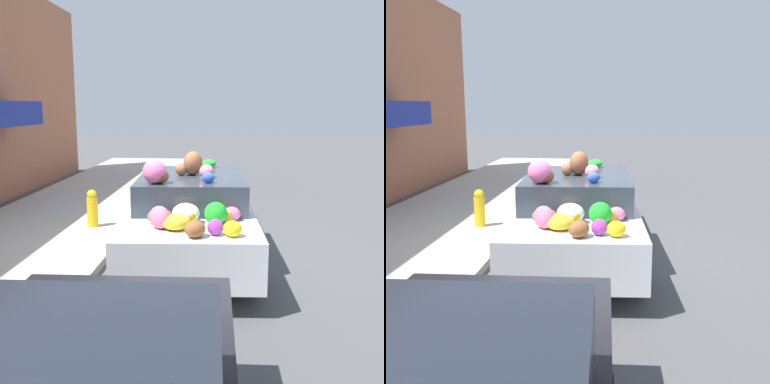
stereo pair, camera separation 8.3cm
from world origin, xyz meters
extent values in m
plane|color=#4C4C4F|center=(0.00, 0.00, 0.00)|extent=(60.00, 60.00, 0.00)
cube|color=#B2ADA3|center=(0.00, 2.70, 0.06)|extent=(24.00, 3.20, 0.13)
cylinder|color=gold|center=(1.06, 1.80, 0.40)|extent=(0.20, 0.20, 0.55)
sphere|color=gold|center=(1.06, 1.80, 0.74)|extent=(0.18, 0.18, 0.18)
cube|color=silver|center=(0.00, -0.15, 0.59)|extent=(4.66, 2.04, 0.60)
cube|color=#333D47|center=(-0.18, -0.16, 1.11)|extent=(2.14, 1.67, 0.42)
cylinder|color=black|center=(1.36, 0.74, 0.29)|extent=(0.59, 0.22, 0.58)
cylinder|color=black|center=(1.46, -0.87, 0.29)|extent=(0.59, 0.22, 0.58)
cylinder|color=black|center=(-1.46, 0.56, 0.29)|extent=(0.59, 0.22, 0.58)
cylinder|color=black|center=(-1.36, -1.05, 0.29)|extent=(0.59, 0.22, 0.58)
ellipsoid|color=pink|center=(-1.26, -0.77, 0.99)|extent=(0.18, 0.24, 0.19)
ellipsoid|color=#EBA20E|center=(-1.38, -0.23, 1.01)|extent=(0.40, 0.33, 0.23)
ellipsoid|color=brown|center=(-1.47, 0.12, 0.99)|extent=(0.30, 0.36, 0.19)
ellipsoid|color=brown|center=(-2.02, -0.36, 0.99)|extent=(0.34, 0.31, 0.19)
ellipsoid|color=yellow|center=(-1.96, -0.78, 0.99)|extent=(0.29, 0.30, 0.19)
ellipsoid|color=brown|center=(-0.95, 0.21, 1.42)|extent=(0.32, 0.33, 0.20)
sphere|color=green|center=(-1.46, -0.57, 1.04)|extent=(0.40, 0.40, 0.29)
sphere|color=#90573D|center=(-0.22, -0.01, 1.41)|extent=(0.27, 0.27, 0.19)
ellipsoid|color=orange|center=(1.26, 0.41, 1.01)|extent=(0.31, 0.30, 0.23)
ellipsoid|color=yellow|center=(-1.73, -0.11, 0.99)|extent=(0.42, 0.44, 0.19)
ellipsoid|color=pink|center=(-0.42, -0.40, 1.41)|extent=(0.29, 0.29, 0.20)
ellipsoid|color=green|center=(0.61, -0.38, 1.39)|extent=(0.35, 0.34, 0.14)
sphere|color=#AE26CA|center=(1.58, 0.55, 1.02)|extent=(0.30, 0.30, 0.26)
sphere|color=blue|center=(1.25, 0.23, 1.00)|extent=(0.28, 0.28, 0.22)
sphere|color=#966232|center=(-0.08, -0.15, 1.45)|extent=(0.34, 0.34, 0.27)
ellipsoid|color=orange|center=(1.05, 0.18, 0.98)|extent=(0.30, 0.30, 0.18)
sphere|color=purple|center=(1.98, -0.26, 1.01)|extent=(0.26, 0.26, 0.22)
sphere|color=purple|center=(-1.92, -0.59, 0.99)|extent=(0.23, 0.23, 0.19)
ellipsoid|color=pink|center=(-1.68, 0.09, 1.03)|extent=(0.42, 0.38, 0.27)
ellipsoid|color=blue|center=(-0.86, -0.45, 1.39)|extent=(0.17, 0.19, 0.15)
ellipsoid|color=white|center=(1.02, -0.21, 1.04)|extent=(0.44, 0.44, 0.30)
sphere|color=gold|center=(-1.34, -0.70, 0.98)|extent=(0.23, 0.23, 0.17)
sphere|color=yellow|center=(1.61, -0.69, 1.05)|extent=(0.42, 0.42, 0.31)
ellipsoid|color=brown|center=(-0.16, -0.18, 1.50)|extent=(0.44, 0.36, 0.36)
ellipsoid|color=white|center=(-1.42, -0.20, 1.02)|extent=(0.29, 0.36, 0.26)
sphere|color=pink|center=(-0.96, 0.27, 1.48)|extent=(0.40, 0.40, 0.32)
camera|label=1|loc=(-6.87, -0.75, 2.35)|focal=42.00mm
camera|label=2|loc=(-6.86, -0.83, 2.35)|focal=42.00mm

